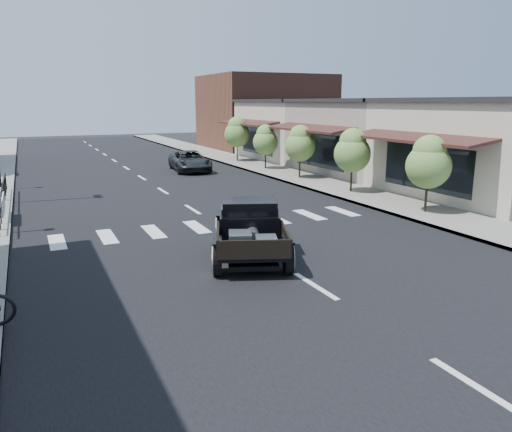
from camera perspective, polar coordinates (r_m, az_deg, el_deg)
name	(u,v)px	position (r m, az deg, el deg)	size (l,w,h in m)	color
ground	(263,254)	(15.15, 0.85, -4.40)	(120.00, 120.00, 0.00)	black
road	(150,183)	(29.08, -12.07, 3.74)	(14.00, 80.00, 0.02)	black
road_markings	(174,198)	(24.30, -9.41, 2.05)	(12.00, 60.00, 0.06)	silver
sidewalk_right	(282,173)	(32.00, 2.97, 4.94)	(3.00, 80.00, 0.15)	gray
storefront_near	(505,149)	(27.34, 26.62, 6.83)	(10.00, 9.00, 4.50)	beige
storefront_mid	(386,138)	(33.70, 14.59, 8.67)	(10.00, 9.00, 4.50)	gray
storefront_far	(313,130)	(41.05, 6.55, 9.69)	(10.00, 9.00, 4.50)	beige
far_building_right	(265,112)	(50.03, 1.03, 11.77)	(11.00, 10.00, 7.00)	brown
railing	(3,196)	(23.38, -26.97, 2.01)	(0.08, 10.00, 1.00)	black
banner	(4,210)	(21.45, -26.85, 0.60)	(0.04, 2.20, 0.60)	silver
small_tree_a	(428,175)	(21.19, 19.03, 4.43)	(1.79, 1.79, 2.98)	#5D823B
small_tree_b	(352,161)	(25.12, 10.91, 6.16)	(1.80, 1.80, 3.00)	#5D823B
small_tree_c	(300,152)	(29.44, 5.04, 7.25)	(1.77, 1.77, 2.95)	#5D823B
small_tree_d	(265,147)	(33.52, 1.09, 7.85)	(1.68, 1.68, 2.79)	#5D823B
small_tree_e	(237,140)	(37.95, -2.17, 8.72)	(1.90, 1.90, 3.16)	#5D823B
hotrod_pickup	(250,228)	(14.78, -0.73, -1.41)	(2.30, 4.92, 1.70)	black
second_car	(190,161)	(33.48, -7.56, 6.23)	(2.22, 4.81, 1.34)	black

